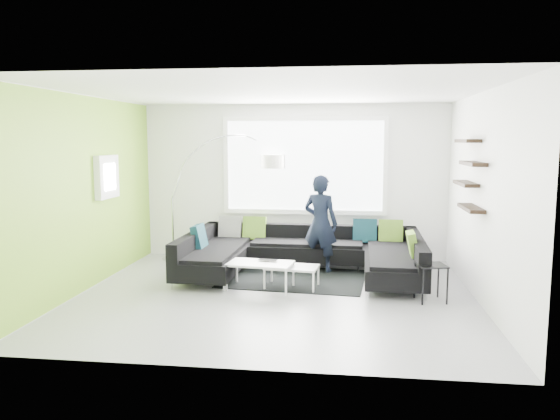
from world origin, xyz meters
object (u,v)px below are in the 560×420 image
object	(u,v)px
arc_lamp	(172,198)
laptop	(267,261)
sectional_sofa	(303,255)
side_table	(431,283)
person	(320,223)
coffee_table	(276,275)

from	to	relation	value
arc_lamp	laptop	world-z (taller)	arc_lamp
sectional_sofa	side_table	bearing A→B (deg)	-29.90
sectional_sofa	laptop	size ratio (longest dim) A/B	12.27
sectional_sofa	laptop	world-z (taller)	sectional_sofa
side_table	person	size ratio (longest dim) A/B	0.32
laptop	side_table	bearing A→B (deg)	-1.60
arc_lamp	laptop	xyz separation A→B (m)	(1.97, -1.68, -0.73)
side_table	laptop	xyz separation A→B (m)	(-2.29, 0.39, 0.15)
person	side_table	bearing A→B (deg)	157.15
sectional_sofa	person	size ratio (longest dim) A/B	2.34
coffee_table	person	xyz separation A→B (m)	(0.59, 1.14, 0.61)
side_table	sectional_sofa	bearing A→B (deg)	148.75
coffee_table	person	size ratio (longest dim) A/B	0.75
sectional_sofa	arc_lamp	xyz separation A→B (m)	(-2.44, 0.97, 0.78)
person	laptop	world-z (taller)	person
coffee_table	arc_lamp	xyz separation A→B (m)	(-2.11, 1.70, 0.94)
arc_lamp	side_table	distance (m)	4.82
coffee_table	side_table	bearing A→B (deg)	-3.27
side_table	person	distance (m)	2.25
person	coffee_table	bearing A→B (deg)	83.92
laptop	sectional_sofa	bearing A→B (deg)	64.87
side_table	laptop	distance (m)	2.33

